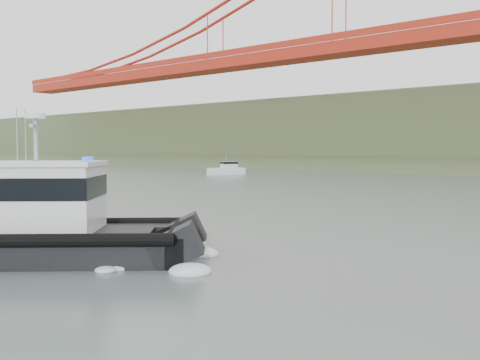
% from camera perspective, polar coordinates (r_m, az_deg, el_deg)
% --- Properties ---
extents(ground, '(400.00, 400.00, 0.00)m').
position_cam_1_polar(ground, '(21.96, -17.88, -7.23)').
color(ground, '#4A5955').
rests_on(ground, ground).
extents(patrol_boat, '(11.01, 10.40, 5.40)m').
position_cam_1_polar(patrol_boat, '(20.53, -20.88, -4.18)').
color(patrol_boat, black).
rests_on(patrol_boat, ground).
extents(motorboat, '(4.10, 6.26, 3.27)m').
position_cam_1_polar(motorboat, '(84.97, -1.40, 1.13)').
color(motorboat, silver).
rests_on(motorboat, ground).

